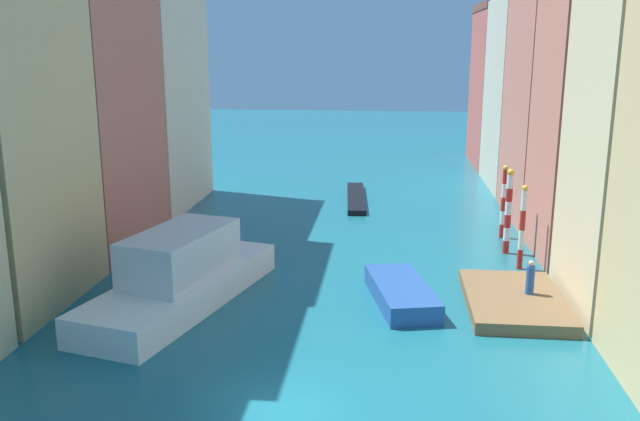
% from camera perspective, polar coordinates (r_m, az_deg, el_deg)
% --- Properties ---
extents(ground_plane, '(154.00, 154.00, 0.00)m').
position_cam_1_polar(ground_plane, '(44.84, 2.00, -0.64)').
color(ground_plane, '#196070').
extents(building_left_2, '(6.54, 9.90, 18.48)m').
position_cam_1_polar(building_left_2, '(39.73, -19.77, 10.25)').
color(building_left_2, '#C6705B').
rests_on(building_left_2, ground).
extents(building_left_3, '(6.54, 10.58, 15.72)m').
position_cam_1_polar(building_left_3, '(49.16, -14.54, 9.50)').
color(building_left_3, beige).
rests_on(building_left_3, ground).
extents(building_right_2, '(6.54, 7.20, 17.95)m').
position_cam_1_polar(building_right_2, '(38.24, 23.21, 9.45)').
color(building_right_2, '#C6705B').
rests_on(building_right_2, ground).
extents(building_right_3, '(6.54, 9.88, 18.27)m').
position_cam_1_polar(building_right_3, '(46.54, 20.14, 10.47)').
color(building_right_3, '#C6705B').
rests_on(building_right_3, ground).
extents(building_right_4, '(6.54, 10.55, 15.56)m').
position_cam_1_polar(building_right_4, '(56.54, 17.57, 9.72)').
color(building_right_4, '#BCB299').
rests_on(building_right_4, ground).
extents(building_right_5, '(6.54, 11.27, 14.99)m').
position_cam_1_polar(building_right_5, '(67.21, 15.74, 10.13)').
color(building_right_5, '#B25147').
rests_on(building_right_5, ground).
extents(waterfront_dock, '(4.12, 6.63, 0.53)m').
position_cam_1_polar(waterfront_dock, '(30.98, 16.04, -7.31)').
color(waterfront_dock, brown).
rests_on(waterfront_dock, ground).
extents(person_on_dock, '(0.36, 0.36, 1.53)m').
position_cam_1_polar(person_on_dock, '(30.98, 17.30, -5.49)').
color(person_on_dock, '#234C93').
rests_on(person_on_dock, waterfront_dock).
extents(mooring_pole_0, '(0.31, 0.31, 4.37)m').
position_cam_1_polar(mooring_pole_0, '(35.59, 16.67, -1.31)').
color(mooring_pole_0, red).
rests_on(mooring_pole_0, ground).
extents(mooring_pole_1, '(0.39, 0.39, 4.71)m').
position_cam_1_polar(mooring_pole_1, '(38.06, 15.58, -0.00)').
color(mooring_pole_1, red).
rests_on(mooring_pole_1, ground).
extents(mooring_pole_2, '(0.31, 0.31, 4.36)m').
position_cam_1_polar(mooring_pole_2, '(41.16, 15.21, 0.77)').
color(mooring_pole_2, red).
rests_on(mooring_pole_2, ground).
extents(vaporetto_white, '(6.46, 12.20, 3.33)m').
position_cam_1_polar(vaporetto_white, '(30.44, -11.57, -5.39)').
color(vaporetto_white, white).
rests_on(vaporetto_white, ground).
extents(gondola_black, '(1.89, 9.66, 0.38)m').
position_cam_1_polar(gondola_black, '(50.03, 3.05, 1.08)').
color(gondola_black, black).
rests_on(gondola_black, ground).
extents(motorboat_0, '(3.46, 6.05, 0.87)m').
position_cam_1_polar(motorboat_0, '(30.41, 6.86, -6.92)').
color(motorboat_0, '#234C93').
rests_on(motorboat_0, ground).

